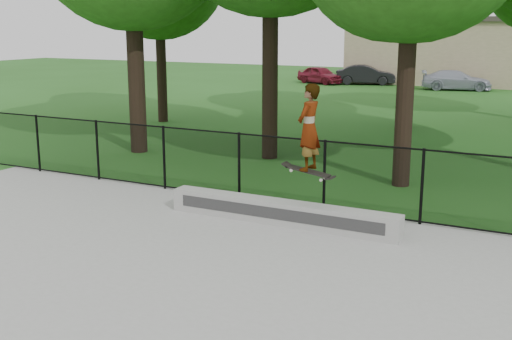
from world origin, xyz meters
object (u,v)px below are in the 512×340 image
at_px(car_b, 366,75).
at_px(car_c, 456,80).
at_px(grind_ledge, 281,212).
at_px(skater_airborne, 309,129).
at_px(car_a, 320,75).

distance_m(car_b, car_c, 5.98).
relative_size(grind_ledge, skater_airborne, 2.69).
distance_m(car_a, skater_airborne, 31.12).
height_order(car_a, skater_airborne, skater_airborne).
height_order(car_b, skater_airborne, skater_airborne).
distance_m(car_b, skater_airborne, 30.91).
bearing_deg(car_b, car_c, -116.33).
xyz_separation_m(car_a, car_b, (2.86, 0.73, 0.05)).
xyz_separation_m(grind_ledge, car_b, (-7.81, 29.66, 0.34)).
xyz_separation_m(grind_ledge, car_a, (-10.68, 28.93, 0.29)).
height_order(car_b, car_c, car_b).
bearing_deg(car_c, car_a, 73.88).
relative_size(car_c, skater_airborne, 2.11).
height_order(car_a, car_c, car_c).
distance_m(grind_ledge, car_a, 30.84).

